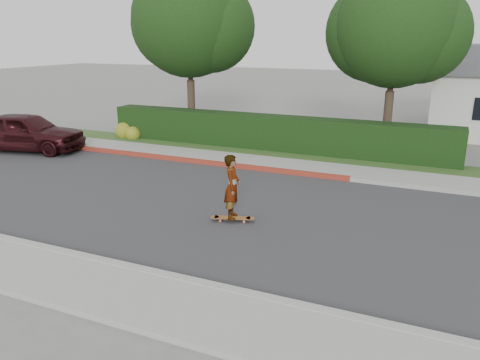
# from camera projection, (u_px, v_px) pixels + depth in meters

# --- Properties ---
(ground) EXTENTS (120.00, 120.00, 0.00)m
(ground) POSITION_uv_depth(u_px,v_px,m) (283.00, 218.00, 12.48)
(ground) COLOR slate
(ground) RESTS_ON ground
(road) EXTENTS (60.00, 8.00, 0.01)m
(road) POSITION_uv_depth(u_px,v_px,m) (283.00, 218.00, 12.48)
(road) COLOR #2D2D30
(road) RESTS_ON ground
(curb_near) EXTENTS (60.00, 0.20, 0.15)m
(curb_near) POSITION_uv_depth(u_px,v_px,m) (214.00, 288.00, 8.86)
(curb_near) COLOR #9E9E99
(curb_near) RESTS_ON ground
(sidewalk_near) EXTENTS (60.00, 1.60, 0.12)m
(sidewalk_near) POSITION_uv_depth(u_px,v_px,m) (191.00, 313.00, 8.08)
(sidewalk_near) COLOR gray
(sidewalk_near) RESTS_ON ground
(curb_far) EXTENTS (60.00, 0.20, 0.15)m
(curb_far) POSITION_uv_depth(u_px,v_px,m) (321.00, 176.00, 16.05)
(curb_far) COLOR #9E9E99
(curb_far) RESTS_ON ground
(curb_red_section) EXTENTS (12.00, 0.21, 0.15)m
(curb_red_section) POSITION_uv_depth(u_px,v_px,m) (193.00, 161.00, 17.96)
(curb_red_section) COLOR maroon
(curb_red_section) RESTS_ON ground
(sidewalk_far) EXTENTS (60.00, 1.60, 0.12)m
(sidewalk_far) POSITION_uv_depth(u_px,v_px,m) (327.00, 170.00, 16.84)
(sidewalk_far) COLOR gray
(sidewalk_far) RESTS_ON ground
(planting_strip) EXTENTS (60.00, 1.60, 0.10)m
(planting_strip) POSITION_uv_depth(u_px,v_px,m) (337.00, 160.00, 18.25)
(planting_strip) COLOR #2D4C1E
(planting_strip) RESTS_ON ground
(hedge) EXTENTS (15.00, 1.00, 1.50)m
(hedge) POSITION_uv_depth(u_px,v_px,m) (270.00, 133.00, 19.72)
(hedge) COLOR black
(hedge) RESTS_ON ground
(flowering_shrub) EXTENTS (1.40, 1.00, 0.90)m
(flowering_shrub) POSITION_uv_depth(u_px,v_px,m) (128.00, 132.00, 22.11)
(flowering_shrub) COLOR #2D4C19
(flowering_shrub) RESTS_ON ground
(tree_left) EXTENTS (5.99, 5.21, 8.00)m
(tree_left) POSITION_uv_depth(u_px,v_px,m) (191.00, 23.00, 21.43)
(tree_left) COLOR #33261C
(tree_left) RESTS_ON ground
(tree_center) EXTENTS (5.66, 4.84, 7.44)m
(tree_center) POSITION_uv_depth(u_px,v_px,m) (396.00, 30.00, 18.53)
(tree_center) COLOR #33261C
(tree_center) RESTS_ON ground
(skateboard) EXTENTS (1.18, 0.59, 0.11)m
(skateboard) POSITION_uv_depth(u_px,v_px,m) (232.00, 218.00, 12.22)
(skateboard) COLOR #E2663E
(skateboard) RESTS_ON ground
(skateboarder) EXTENTS (0.55, 0.70, 1.69)m
(skateboarder) POSITION_uv_depth(u_px,v_px,m) (232.00, 187.00, 11.97)
(skateboarder) COLOR white
(skateboarder) RESTS_ON skateboard
(car_maroon) EXTENTS (5.10, 2.91, 1.63)m
(car_maroon) POSITION_uv_depth(u_px,v_px,m) (26.00, 132.00, 19.67)
(car_maroon) COLOR black
(car_maroon) RESTS_ON ground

